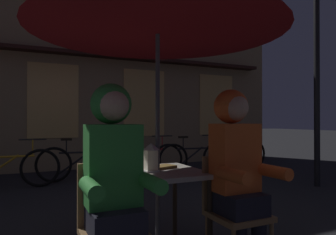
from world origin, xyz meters
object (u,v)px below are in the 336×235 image
cafe_table (158,183)px  bicycle_fourth (144,159)px  chair_right (233,206)px  person_right_hooded (237,161)px  lantern (151,157)px  person_left_hooded (114,169)px  bicycle_furthest (239,154)px  bicycle_fifth (195,157)px  book (163,167)px  street_lamp (317,32)px  bicycle_third (82,163)px  patio_umbrella (158,12)px  bicycle_second (7,169)px  chair_left (112,223)px

cafe_table → bicycle_fourth: (1.22, 3.62, -0.29)m
chair_right → person_right_hooded: bearing=-90.0°
lantern → person_left_hooded: person_left_hooded is taller
chair_right → bicycle_furthest: chair_right is taller
lantern → bicycle_fifth: lantern is taller
bicycle_fourth → person_right_hooded: bearing=-100.4°
cafe_table → book: size_ratio=3.70×
chair_right → person_right_hooded: (0.00, -0.06, 0.36)m
street_lamp → bicycle_third: size_ratio=2.32×
bicycle_fifth → bicycle_furthest: bearing=4.6°
lantern → person_right_hooded: person_right_hooded is taller
cafe_table → patio_umbrella: 1.42m
bicycle_fourth → bicycle_fifth: size_ratio=1.00×
bicycle_third → bicycle_furthest: size_ratio=1.00×
book → bicycle_second: bearing=96.1°
bicycle_fourth → bicycle_furthest: size_ratio=1.00×
bicycle_fourth → bicycle_second: bearing=-176.3°
chair_left → bicycle_furthest: bearing=44.0°
person_right_hooded → street_lamp: (3.17, 1.89, 1.87)m
lantern → person_left_hooded: bearing=-135.9°
person_left_hooded → bicycle_fifth: 4.84m
bicycle_fourth → person_left_hooded: bearing=-112.8°
patio_umbrella → person_right_hooded: patio_umbrella is taller
bicycle_third → bicycle_fifth: size_ratio=1.00×
bicycle_third → patio_umbrella: bearing=-89.7°
patio_umbrella → bicycle_fourth: patio_umbrella is taller
lantern → bicycle_fourth: lantern is taller
cafe_table → bicycle_fifth: bicycle_fifth is taller
chair_left → person_right_hooded: (0.96, -0.06, 0.36)m
person_left_hooded → street_lamp: bearing=24.5°
cafe_table → patio_umbrella: patio_umbrella is taller
bicycle_second → bicycle_furthest: size_ratio=1.00×
chair_left → patio_umbrella: bearing=37.5°
chair_left → book: 0.79m
cafe_table → person_left_hooded: (-0.48, -0.43, 0.21)m
person_left_hooded → bicycle_third: person_left_hooded is taller
chair_right → bicycle_third: size_ratio=0.52×
cafe_table → chair_right: chair_right is taller
chair_left → bicycle_second: (-0.79, 3.83, -0.14)m
bicycle_fifth → bicycle_third: bearing=175.3°
patio_umbrella → chair_right: bearing=-37.5°
chair_left → bicycle_second: size_ratio=0.52×
chair_left → bicycle_third: bearing=83.5°
cafe_table → person_right_hooded: size_ratio=0.53×
patio_umbrella → street_lamp: 3.99m
person_left_hooded → chair_right: bearing=3.4°
person_right_hooded → bicycle_fourth: (0.74, 4.04, -0.50)m
cafe_table → lantern: bearing=-157.9°
patio_umbrella → street_lamp: size_ratio=0.60×
cafe_table → person_left_hooded: size_ratio=0.53×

